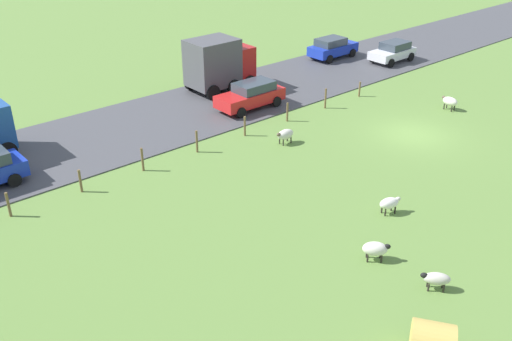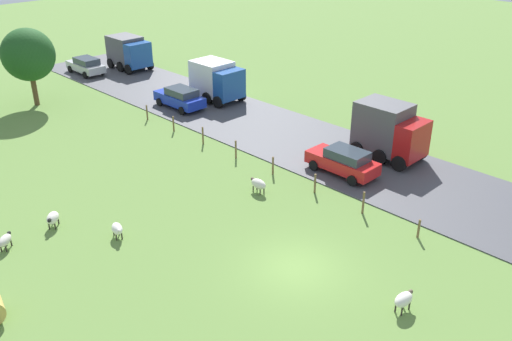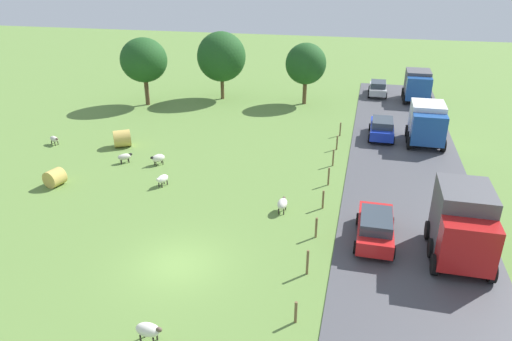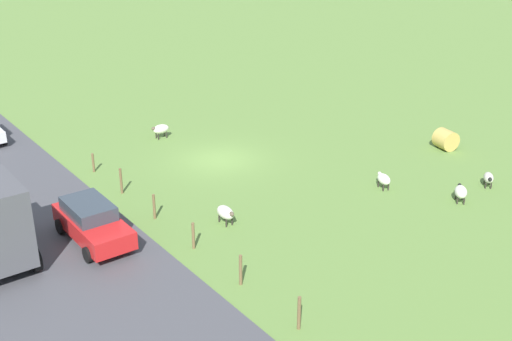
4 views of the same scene
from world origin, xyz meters
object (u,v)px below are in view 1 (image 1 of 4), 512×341
Objects in this scene: sheep_0 at (436,279)px; car_0 at (251,95)px; truck_2 at (219,63)px; car_4 at (393,51)px; sheep_5 at (285,134)px; car_3 at (332,47)px; sheep_3 at (390,203)px; sheep_2 at (450,101)px; sheep_1 at (375,249)px.

car_0 is at bearing -20.05° from sheep_0.
car_4 is at bearing -103.69° from truck_2.
sheep_5 is 0.28× the size of car_3.
car_3 is (17.51, -15.44, 0.39)m from sheep_3.
sheep_0 is 0.92× the size of sheep_2.
sheep_3 is 22.94m from car_4.
sheep_1 reaches higher than sheep_0.
car_0 is 12.61m from car_3.
sheep_2 is 13.72m from sheep_3.
sheep_3 is 13.84m from car_0.
sheep_0 is at bearing 160.28° from sheep_5.
truck_2 is at bearing -7.48° from car_0.
sheep_0 is 0.88× the size of sheep_5.
car_4 is (15.58, -21.45, 0.33)m from sheep_1.
sheep_1 is 26.78m from car_3.
car_3 reaches higher than sheep_1.
sheep_3 is at bearing 166.83° from truck_2.
sheep_5 is at bearing 74.98° from sheep_2.
sheep_5 is 9.55m from truck_2.
car_0 is at bearing -23.81° from sheep_1.
car_3 is at bearing -40.11° from sheep_0.
sheep_1 is 0.96× the size of sheep_2.
sheep_1 is 0.26× the size of car_3.
car_4 is at bearing -88.27° from car_0.
sheep_0 is 27.87m from car_4.
car_0 is (-3.92, 0.51, -1.00)m from truck_2.
truck_2 is at bearing 91.10° from car_3.
sheep_0 is 0.26× the size of car_4.
truck_2 is at bearing -20.68° from sheep_1.
truck_2 is 14.72m from car_4.
sheep_3 is 0.93× the size of sheep_5.
sheep_1 is 0.92× the size of sheep_5.
car_3 is (21.77, -18.34, 0.42)m from sheep_0.
sheep_3 is (-5.18, 12.70, -0.06)m from sheep_2.
car_4 is (-3.69, -2.87, -0.05)m from car_3.
sheep_5 is at bearing -25.33° from sheep_1.
truck_2 is at bearing -13.17° from sheep_3.
sheep_2 is 0.25× the size of truck_2.
car_4 reaches higher than sheep_2.
sheep_5 reaches higher than sheep_0.
sheep_2 is 0.29× the size of car_4.
sheep_2 reaches higher than sheep_0.
car_3 is at bearing -88.90° from truck_2.
car_4 is at bearing -49.56° from sheep_0.
car_4 reaches higher than sheep_5.
sheep_3 is at bearing 165.20° from car_0.
car_4 is at bearing -54.02° from sheep_1.
car_4 is at bearing -52.95° from sheep_3.
sheep_5 reaches higher than sheep_1.
truck_2 is 1.05× the size of car_3.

